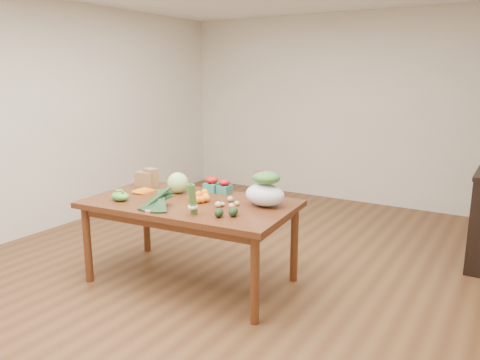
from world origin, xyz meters
The scene contains 24 objects.
floor centered at (0.00, 0.00, 0.00)m, with size 6.00×6.00×0.00m, color brown.
room_walls centered at (0.00, 0.00, 1.35)m, with size 5.02×6.02×2.70m.
dining_table centered at (-0.12, -0.48, 0.38)m, with size 1.81×1.00×0.75m, color #562A14.
dish_towel centered at (1.96, 1.40, 0.55)m, with size 0.02×0.28×0.45m, color white.
paper_bag centered at (-0.85, -0.25, 0.84)m, with size 0.25×0.21×0.18m, color #8E613F, non-canonical shape.
cabbage centered at (-0.40, -0.30, 0.85)m, with size 0.19×0.19×0.19m, color #A5DB7E.
strawberry_basket_a centered at (-0.16, -0.09, 0.81)m, with size 0.13×0.13×0.11m, color red, non-canonical shape.
strawberry_basket_b centered at (-0.03, -0.07, 0.80)m, with size 0.11×0.11×0.10m, color red, non-canonical shape.
orange_a centered at (-0.16, -0.40, 0.79)m, with size 0.08×0.08×0.08m, color #FFA20F.
orange_b centered at (-0.11, -0.28, 0.79)m, with size 0.07×0.07×0.07m, color orange.
orange_c centered at (-0.02, -0.39, 0.78)m, with size 0.07×0.07×0.07m, color orange.
mandarin_cluster centered at (-0.05, -0.46, 0.80)m, with size 0.18×0.18×0.10m, color #E8540E, non-canonical shape.
carrots centered at (-0.66, -0.46, 0.76)m, with size 0.22×0.22×0.03m, color orange, non-canonical shape.
snap_pea_bag centered at (-0.66, -0.79, 0.79)m, with size 0.18×0.13×0.08m, color green.
kale_bunch centered at (-0.21, -0.84, 0.83)m, with size 0.32×0.40×0.16m, color black, non-canonical shape.
asparagus_bundle centered at (0.14, -0.79, 0.88)m, with size 0.08×0.08×0.25m, color #5D883E, non-canonical shape.
potato_a centered at (0.21, -0.47, 0.77)m, with size 0.04×0.04×0.04m, color tan.
potato_b centered at (0.20, -0.51, 0.78)m, with size 0.06×0.05×0.05m, color #D9B27D.
potato_c centered at (0.30, -0.39, 0.77)m, with size 0.05×0.04×0.04m, color tan.
potato_d centered at (0.19, -0.31, 0.77)m, with size 0.06×0.05×0.05m, color tan.
potato_e centered at (0.31, -0.48, 0.77)m, with size 0.05×0.05×0.04m, color #DAC47E.
avocado_a centered at (0.35, -0.73, 0.78)m, with size 0.07×0.10×0.07m, color black.
avocado_b centered at (0.44, -0.66, 0.79)m, with size 0.07×0.11×0.07m, color black.
salad_bag centered at (0.51, -0.27, 0.88)m, with size 0.35×0.26×0.27m, color white, non-canonical shape.
Camera 1 is at (2.32, -3.63, 1.83)m, focal length 35.00 mm.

